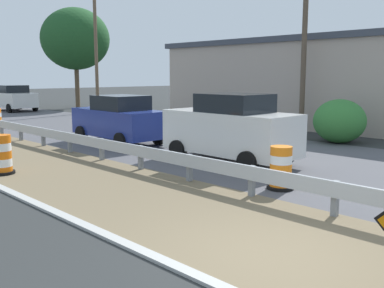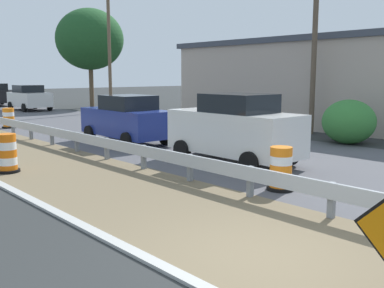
{
  "view_description": "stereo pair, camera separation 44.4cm",
  "coord_description": "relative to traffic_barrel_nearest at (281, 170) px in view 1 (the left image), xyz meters",
  "views": [
    {
      "loc": [
        -5.27,
        -3.58,
        2.71
      ],
      "look_at": [
        2.23,
        3.97,
        1.03
      ],
      "focal_mm": 41.21,
      "sensor_mm": 36.0,
      "label": 1
    },
    {
      "loc": [
        -4.95,
        -3.88,
        2.71
      ],
      "look_at": [
        2.23,
        3.97,
        1.03
      ],
      "focal_mm": 41.21,
      "sensor_mm": 36.0,
      "label": 2
    }
  ],
  "objects": [
    {
      "name": "median_dirt_strip",
      "position": [
        -2.74,
        -2.21,
        -0.46
      ],
      "size": [
        3.85,
        120.0,
        0.01
      ],
      "primitive_type": "cube",
      "color": "#706047",
      "rests_on": "ground"
    },
    {
      "name": "car_trailing_far_lane",
      "position": [
        1.48,
        8.61,
        0.49
      ],
      "size": [
        2.07,
        4.32,
        1.91
      ],
      "rotation": [
        0.0,
        0.0,
        1.55
      ],
      "color": "navy",
      "rests_on": "ground"
    },
    {
      "name": "utility_pole_near",
      "position": [
        9.28,
        5.11,
        3.37
      ],
      "size": [
        0.24,
        1.8,
        7.37
      ],
      "color": "brown",
      "rests_on": "ground"
    },
    {
      "name": "bush_roadside",
      "position": [
        7.84,
        2.5,
        0.41
      ],
      "size": [
        2.07,
        2.07,
        1.75
      ],
      "primitive_type": "ellipsoid",
      "color": "#337533",
      "rests_on": "ground"
    },
    {
      "name": "traffic_barrel_nearest",
      "position": [
        0.0,
        0.0,
        0.0
      ],
      "size": [
        0.65,
        0.65,
        1.04
      ],
      "color": "orange",
      "rests_on": "ground"
    },
    {
      "name": "ground_plane",
      "position": [
        -3.46,
        -2.21,
        -0.47
      ],
      "size": [
        160.0,
        160.0,
        0.0
      ],
      "primitive_type": "plane",
      "color": "#2B2D2D"
    },
    {
      "name": "car_lead_far_lane",
      "position": [
        1.65,
        2.97,
        0.6
      ],
      "size": [
        2.04,
        4.36,
        2.14
      ],
      "rotation": [
        0.0,
        0.0,
        1.56
      ],
      "color": "silver",
      "rests_on": "ground"
    },
    {
      "name": "car_mid_far_lane",
      "position": [
        5.27,
        27.45,
        0.5
      ],
      "size": [
        2.21,
        4.32,
        1.93
      ],
      "rotation": [
        0.0,
        0.0,
        -1.59
      ],
      "color": "silver",
      "rests_on": "ground"
    },
    {
      "name": "curb_near_edge",
      "position": [
        -4.76,
        -2.21,
        -0.46
      ],
      "size": [
        0.2,
        120.0,
        0.11
      ],
      "primitive_type": "cube",
      "color": "#ADADA8",
      "rests_on": "ground"
    },
    {
      "name": "utility_pole_mid",
      "position": [
        9.15,
        22.03,
        4.24
      ],
      "size": [
        0.24,
        1.8,
        9.09
      ],
      "color": "brown",
      "rests_on": "ground"
    },
    {
      "name": "traffic_barrel_close",
      "position": [
        -4.06,
        6.32,
        0.02
      ],
      "size": [
        0.63,
        0.63,
        1.09
      ],
      "color": "orange",
      "rests_on": "ground"
    },
    {
      "name": "roadside_shop_near",
      "position": [
        13.44,
        7.92,
        1.86
      ],
      "size": [
        6.96,
        15.06,
        4.63
      ],
      "color": "#AD9E8E",
      "rests_on": "ground"
    },
    {
      "name": "tree_roadside",
      "position": [
        10.21,
        26.63,
        5.09
      ],
      "size": [
        5.47,
        5.47,
        8.03
      ],
      "color": "brown",
      "rests_on": "ground"
    }
  ]
}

